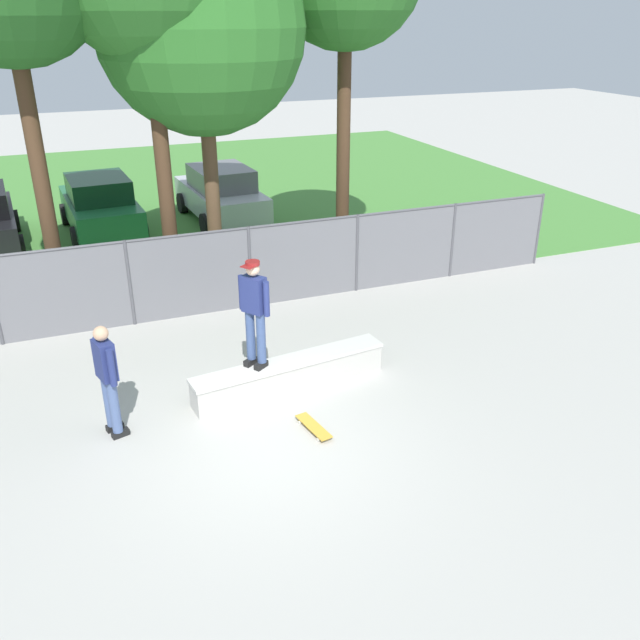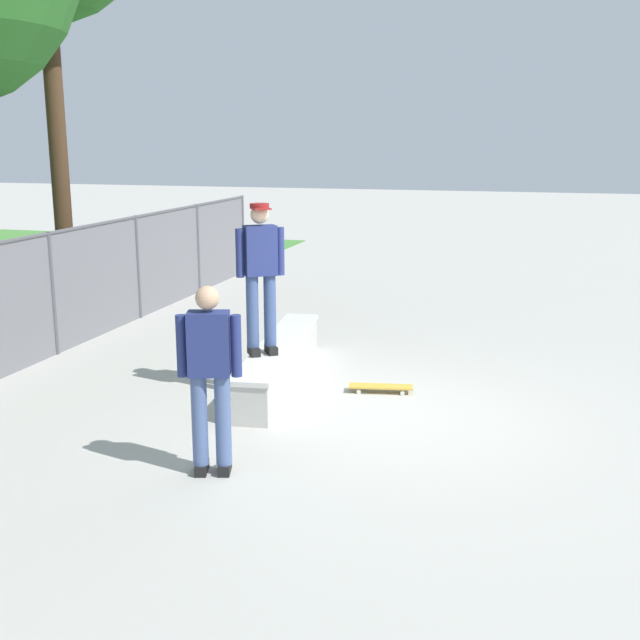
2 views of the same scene
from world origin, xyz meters
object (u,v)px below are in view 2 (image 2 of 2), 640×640
object	(u,v)px
skateboarder	(261,271)
skateboard	(381,387)
concrete_ledge	(280,362)
bystander	(210,372)

from	to	relation	value
skateboarder	skateboard	distance (m)	2.10
concrete_ledge	bystander	xyz separation A→B (m)	(-2.95, -0.33, 0.74)
skateboard	bystander	bearing A→B (deg)	159.97
bystander	skateboard	bearing A→B (deg)	-20.03
concrete_ledge	bystander	size ratio (longest dim) A/B	1.93
concrete_ledge	skateboard	bearing A→B (deg)	-93.99
skateboard	bystander	distance (m)	3.17
skateboarder	skateboard	world-z (taller)	skateboarder
concrete_ledge	skateboard	size ratio (longest dim) A/B	4.26
skateboard	skateboarder	bearing A→B (deg)	108.53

